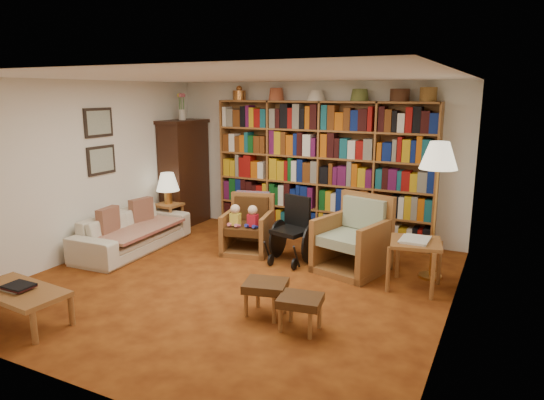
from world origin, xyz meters
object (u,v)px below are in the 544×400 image
Objects in this scene: sofa at (133,231)px; floor_lamp at (439,161)px; side_table_lamp at (169,211)px; armchair_leather at (250,228)px; side_table_papers at (415,248)px; coffee_table at (19,294)px; footstool_a at (266,288)px; armchair_sage at (354,241)px; footstool_b at (300,303)px; wheelchair at (293,232)px.

sofa is 4.45m from floor_lamp.
armchair_leather is (1.70, -0.22, -0.02)m from side_table_lamp.
side_table_papers is 0.63× the size of coffee_table.
sofa is 3.93× the size of side_table_lamp.
footstool_a is (2.90, -2.06, -0.07)m from side_table_lamp.
armchair_sage reaches higher than side_table_lamp.
footstool_b is at bearing 23.99° from coffee_table.
coffee_table is (-3.54, -3.21, -1.17)m from floor_lamp.
armchair_leather is 1.81× the size of footstool_b.
sofa reaches higher than side_table_lamp.
footstool_b is at bearing -113.69° from sofa.
floor_lamp is 2.56m from footstool_b.
sofa is at bearing 105.45° from coffee_table.
floor_lamp is (2.60, 0.08, 1.15)m from armchair_leather.
sofa is 3.79× the size of footstool_a.
coffee_table is at bearing -148.67° from footstool_a.
armchair_leather reaches higher than footstool_a.
sofa is 1.77m from armchair_leather.
side_table_lamp is at bearing 175.26° from armchair_sage.
footstool_a is (-0.41, -1.78, -0.07)m from armchair_sage.
floor_lamp is at bearing 7.20° from armchair_sage.
armchair_sage reaches higher than coffee_table.
floor_lamp is 2.55× the size of side_table_papers.
coffee_table is (-2.15, -1.31, 0.03)m from footstool_a.
armchair_leather is 2.85m from floor_lamp.
wheelchair is (2.35, 0.66, 0.13)m from sofa.
floor_lamp reaches higher than armchair_sage.
wheelchair is 1.80m from footstool_a.
sofa is 2.86× the size of side_table_papers.
armchair_leather is at bearing 123.35° from footstool_a.
footstool_a is (1.21, -1.83, -0.05)m from armchair_leather.
armchair_leather reaches higher than sofa.
side_table_papers is at bearing -87.93° from sofa.
sofa is 1.81× the size of coffee_table.
armchair_leather is 3.28m from coffee_table.
wheelchair reaches higher than footstool_b.
footstool_a reaches higher than footstool_b.
coffee_table is at bearing -167.79° from sofa.
side_table_papers reaches higher than footstool_a.
footstool_a is (2.80, -1.07, 0.02)m from sofa.
wheelchair reaches higher than coffee_table.
floor_lamp reaches higher than footstool_a.
side_table_papers is at bearing -8.80° from armchair_leather.
sofa is at bearing 159.08° from footstool_a.
side_table_lamp reaches higher than footstool_b.
footstool_b is (-0.94, -2.05, -1.21)m from floor_lamp.
side_table_papers is (1.72, -0.28, 0.10)m from wheelchair.
sofa is at bearing 159.55° from footstool_b.
wheelchair is 1.32× the size of side_table_papers.
wheelchair is at bearing -77.47° from sofa.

